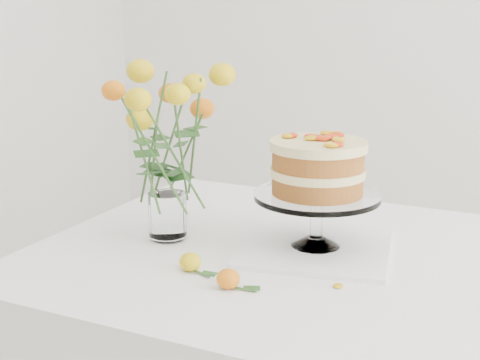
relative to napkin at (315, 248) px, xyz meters
The scene contains 8 objects.
table 0.16m from the napkin, 14.14° to the right, with size 1.43×0.93×0.76m.
napkin is the anchor object (origin of this frame).
cake_stand 0.17m from the napkin, ahead, with size 0.27×0.27×0.24m.
rose_vase 0.42m from the napkin, 166.82° to the right, with size 0.29×0.29×0.44m.
loose_rose_near 0.29m from the napkin, 130.29° to the right, with size 0.08×0.04×0.04m.
loose_rose_far 0.28m from the napkin, 106.75° to the right, with size 0.08×0.05×0.04m.
stray_petal_a 0.13m from the napkin, 87.66° to the right, with size 0.03×0.02×0.00m, color #EAAC0E.
stray_petal_b 0.20m from the napkin, 58.44° to the right, with size 0.03×0.02×0.00m, color #EAAC0E.
Camera 1 is at (0.32, -1.28, 1.27)m, focal length 50.00 mm.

